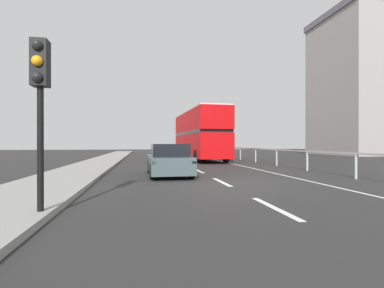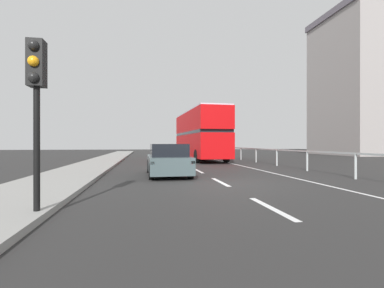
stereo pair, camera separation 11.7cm
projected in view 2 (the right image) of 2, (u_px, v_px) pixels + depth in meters
name	position (u px, v px, depth m)	size (l,w,h in m)	color
ground_plane	(223.00, 185.00, 10.44)	(74.42, 120.00, 0.10)	#2A2929
near_sidewalk_kerb	(46.00, 185.00, 9.46)	(2.71, 80.00, 0.14)	gray
lane_paint_markings	(219.00, 165.00, 18.80)	(3.51, 46.00, 0.01)	silver
bridge_side_railing	(266.00, 152.00, 20.23)	(0.10, 42.00, 1.07)	#AEB6B5
double_decker_bus_red	(200.00, 134.00, 25.15)	(2.92, 11.09, 4.23)	red
hatchback_car_near	(168.00, 160.00, 12.93)	(1.84, 4.19, 1.42)	#405052
traffic_signal_pole	(36.00, 83.00, 5.52)	(0.30, 0.42, 3.30)	black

